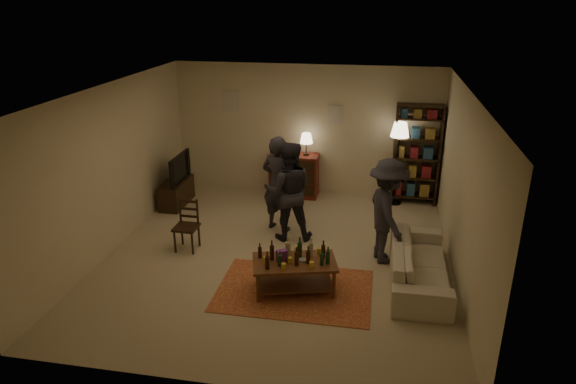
% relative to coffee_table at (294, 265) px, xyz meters
% --- Properties ---
extents(floor, '(6.00, 6.00, 0.00)m').
position_rel_coffee_table_xyz_m(floor, '(-0.43, 0.96, -0.42)').
color(floor, '#C6B793').
rests_on(floor, ground).
extents(room_shell, '(6.00, 6.00, 6.00)m').
position_rel_coffee_table_xyz_m(room_shell, '(-1.08, 3.94, 1.39)').
color(room_shell, beige).
rests_on(room_shell, ground).
extents(rug, '(2.20, 1.50, 0.01)m').
position_rel_coffee_table_xyz_m(rug, '(0.00, -0.00, -0.42)').
color(rug, maroon).
rests_on(rug, ground).
extents(coffee_table, '(1.30, 0.92, 0.82)m').
position_rel_coffee_table_xyz_m(coffee_table, '(0.00, 0.00, 0.00)').
color(coffee_table, brown).
rests_on(coffee_table, ground).
extents(dining_chair, '(0.38, 0.38, 0.87)m').
position_rel_coffee_table_xyz_m(dining_chair, '(-1.97, 0.99, 0.03)').
color(dining_chair, black).
rests_on(dining_chair, ground).
extents(tv_stand, '(0.40, 1.00, 1.06)m').
position_rel_coffee_table_xyz_m(tv_stand, '(-2.88, 2.76, -0.04)').
color(tv_stand, black).
rests_on(tv_stand, ground).
extents(dresser, '(1.00, 0.50, 1.36)m').
position_rel_coffee_table_xyz_m(dresser, '(-0.63, 3.68, 0.05)').
color(dresser, maroon).
rests_on(dresser, ground).
extents(bookshelf, '(0.90, 0.34, 2.02)m').
position_rel_coffee_table_xyz_m(bookshelf, '(1.81, 3.74, 0.61)').
color(bookshelf, black).
rests_on(bookshelf, ground).
extents(floor_lamp, '(0.36, 0.36, 1.68)m').
position_rel_coffee_table_xyz_m(floor_lamp, '(1.46, 3.61, 1.00)').
color(floor_lamp, black).
rests_on(floor_lamp, ground).
extents(sofa, '(0.81, 2.08, 0.61)m').
position_rel_coffee_table_xyz_m(sofa, '(1.77, 0.56, -0.12)').
color(sofa, beige).
rests_on(sofa, ground).
extents(person_left, '(0.74, 0.61, 1.74)m').
position_rel_coffee_table_xyz_m(person_left, '(-0.63, 2.01, 0.45)').
color(person_left, '#26252D').
rests_on(person_left, ground).
extents(person_right, '(0.95, 0.80, 1.73)m').
position_rel_coffee_table_xyz_m(person_right, '(-0.39, 1.68, 0.44)').
color(person_right, '#24232B').
rests_on(person_right, ground).
extents(person_by_sofa, '(0.93, 1.23, 1.69)m').
position_rel_coffee_table_xyz_m(person_by_sofa, '(1.27, 1.15, 0.42)').
color(person_by_sofa, '#292A32').
rests_on(person_by_sofa, ground).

